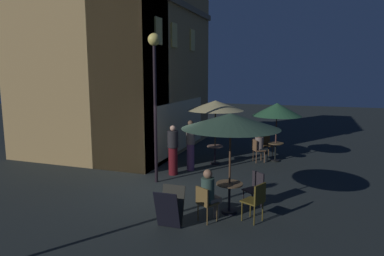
{
  "coord_description": "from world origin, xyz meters",
  "views": [
    {
      "loc": [
        -8.87,
        -3.99,
        3.5
      ],
      "look_at": [
        2.39,
        -0.03,
        1.58
      ],
      "focal_mm": 32.05,
      "sensor_mm": 36.0,
      "label": 1
    }
  ],
  "objects_px": {
    "cafe_chair_1": "(257,148)",
    "patio_umbrella_1": "(216,106)",
    "patron_standing_2": "(191,145)",
    "cafe_chair_3": "(205,201)",
    "cafe_chair_2": "(255,186)",
    "menu_sandwich_board": "(170,207)",
    "cafe_table_0": "(275,149)",
    "patio_umbrella_2": "(231,121)",
    "patron_seated_0": "(260,145)",
    "cafe_table_1": "(215,152)",
    "patron_standing_3": "(173,150)",
    "cafe_chair_4": "(256,199)",
    "patron_seated_1": "(209,192)",
    "cafe_table_2": "(229,192)",
    "patio_umbrella_0": "(277,110)",
    "cafe_chair_0": "(266,143)",
    "street_lamp_near_corner": "(155,73)"
  },
  "relations": [
    {
      "from": "cafe_chair_1",
      "to": "patio_umbrella_1",
      "type": "bearing_deg",
      "value": 177.74
    },
    {
      "from": "patio_umbrella_1",
      "to": "patron_standing_2",
      "type": "distance_m",
      "value": 1.86
    },
    {
      "from": "cafe_chair_3",
      "to": "cafe_chair_1",
      "type": "bearing_deg",
      "value": 26.62
    },
    {
      "from": "cafe_chair_2",
      "to": "cafe_chair_3",
      "type": "relative_size",
      "value": 1.05
    },
    {
      "from": "menu_sandwich_board",
      "to": "cafe_table_0",
      "type": "height_order",
      "value": "menu_sandwich_board"
    },
    {
      "from": "patio_umbrella_2",
      "to": "patron_seated_0",
      "type": "height_order",
      "value": "patio_umbrella_2"
    },
    {
      "from": "cafe_table_1",
      "to": "patron_standing_3",
      "type": "xyz_separation_m",
      "value": [
        -1.86,
        0.99,
        0.39
      ]
    },
    {
      "from": "cafe_chair_4",
      "to": "patron_seated_0",
      "type": "height_order",
      "value": "patron_seated_0"
    },
    {
      "from": "cafe_chair_1",
      "to": "cafe_chair_3",
      "type": "bearing_deg",
      "value": -123.01
    },
    {
      "from": "cafe_chair_1",
      "to": "patron_standing_3",
      "type": "height_order",
      "value": "patron_standing_3"
    },
    {
      "from": "patio_umbrella_2",
      "to": "cafe_chair_2",
      "type": "relative_size",
      "value": 2.78
    },
    {
      "from": "patio_umbrella_2",
      "to": "patron_seated_1",
      "type": "relative_size",
      "value": 1.99
    },
    {
      "from": "patio_umbrella_1",
      "to": "patio_umbrella_2",
      "type": "relative_size",
      "value": 0.97
    },
    {
      "from": "cafe_chair_2",
      "to": "patron_standing_2",
      "type": "distance_m",
      "value": 3.82
    },
    {
      "from": "patio_umbrella_1",
      "to": "patron_standing_3",
      "type": "bearing_deg",
      "value": 151.99
    },
    {
      "from": "cafe_chair_4",
      "to": "cafe_table_2",
      "type": "bearing_deg",
      "value": -0.0
    },
    {
      "from": "cafe_table_2",
      "to": "patio_umbrella_2",
      "type": "height_order",
      "value": "patio_umbrella_2"
    },
    {
      "from": "patio_umbrella_0",
      "to": "patron_standing_3",
      "type": "distance_m",
      "value": 4.55
    },
    {
      "from": "cafe_table_2",
      "to": "patron_standing_3",
      "type": "xyz_separation_m",
      "value": [
        2.59,
        2.6,
        0.33
      ]
    },
    {
      "from": "cafe_chair_3",
      "to": "cafe_chair_0",
      "type": "bearing_deg",
      "value": 25.31
    },
    {
      "from": "cafe_table_1",
      "to": "cafe_chair_0",
      "type": "distance_m",
      "value": 2.55
    },
    {
      "from": "cafe_table_0",
      "to": "cafe_table_2",
      "type": "xyz_separation_m",
      "value": [
        -5.64,
        0.56,
        0.04
      ]
    },
    {
      "from": "menu_sandwich_board",
      "to": "patio_umbrella_0",
      "type": "distance_m",
      "value": 7.24
    },
    {
      "from": "menu_sandwich_board",
      "to": "cafe_table_2",
      "type": "height_order",
      "value": "menu_sandwich_board"
    },
    {
      "from": "patio_umbrella_2",
      "to": "cafe_chair_1",
      "type": "relative_size",
      "value": 2.78
    },
    {
      "from": "patio_umbrella_0",
      "to": "patron_seated_0",
      "type": "height_order",
      "value": "patio_umbrella_0"
    },
    {
      "from": "cafe_table_1",
      "to": "cafe_table_2",
      "type": "relative_size",
      "value": 0.92
    },
    {
      "from": "cafe_chair_4",
      "to": "patron_seated_0",
      "type": "xyz_separation_m",
      "value": [
        5.65,
        0.71,
        0.11
      ]
    },
    {
      "from": "menu_sandwich_board",
      "to": "patio_umbrella_1",
      "type": "distance_m",
      "value": 5.98
    },
    {
      "from": "street_lamp_near_corner",
      "to": "patron_standing_3",
      "type": "distance_m",
      "value": 2.8
    },
    {
      "from": "cafe_table_2",
      "to": "patron_seated_0",
      "type": "xyz_separation_m",
      "value": [
        5.31,
        -0.01,
        0.15
      ]
    },
    {
      "from": "menu_sandwich_board",
      "to": "cafe_table_2",
      "type": "relative_size",
      "value": 1.15
    },
    {
      "from": "street_lamp_near_corner",
      "to": "cafe_table_2",
      "type": "bearing_deg",
      "value": -120.33
    },
    {
      "from": "patron_seated_0",
      "to": "patron_standing_2",
      "type": "distance_m",
      "value": 3.0
    },
    {
      "from": "patron_seated_1",
      "to": "cafe_chair_1",
      "type": "bearing_deg",
      "value": 27.24
    },
    {
      "from": "cafe_table_2",
      "to": "patron_standing_3",
      "type": "height_order",
      "value": "patron_standing_3"
    },
    {
      "from": "patio_umbrella_2",
      "to": "menu_sandwich_board",
      "type": "bearing_deg",
      "value": 137.97
    },
    {
      "from": "cafe_table_1",
      "to": "cafe_chair_1",
      "type": "distance_m",
      "value": 1.69
    },
    {
      "from": "cafe_table_1",
      "to": "patio_umbrella_2",
      "type": "bearing_deg",
      "value": -160.1
    },
    {
      "from": "cafe_chair_2",
      "to": "patron_standing_2",
      "type": "xyz_separation_m",
      "value": [
        2.62,
        2.75,
        0.39
      ]
    },
    {
      "from": "cafe_table_0",
      "to": "street_lamp_near_corner",
      "type": "bearing_deg",
      "value": 140.05
    },
    {
      "from": "street_lamp_near_corner",
      "to": "menu_sandwich_board",
      "type": "height_order",
      "value": "street_lamp_near_corner"
    },
    {
      "from": "patio_umbrella_0",
      "to": "patron_standing_2",
      "type": "relative_size",
      "value": 1.28
    },
    {
      "from": "patron_seated_1",
      "to": "patron_standing_2",
      "type": "relative_size",
      "value": 0.7
    },
    {
      "from": "cafe_chair_4",
      "to": "cafe_table_1",
      "type": "bearing_deg",
      "value": -39.03
    },
    {
      "from": "cafe_table_1",
      "to": "cafe_chair_1",
      "type": "relative_size",
      "value": 0.78
    },
    {
      "from": "cafe_table_0",
      "to": "patron_seated_1",
      "type": "bearing_deg",
      "value": 171.75
    },
    {
      "from": "street_lamp_near_corner",
      "to": "cafe_chair_3",
      "type": "height_order",
      "value": "street_lamp_near_corner"
    },
    {
      "from": "cafe_chair_2",
      "to": "cafe_chair_3",
      "type": "height_order",
      "value": "cafe_chair_2"
    },
    {
      "from": "patio_umbrella_1",
      "to": "cafe_chair_0",
      "type": "relative_size",
      "value": 2.7
    }
  ]
}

